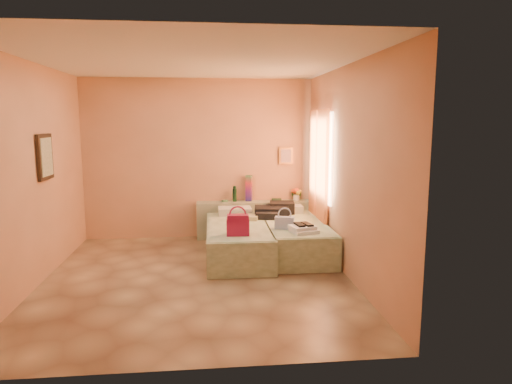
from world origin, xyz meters
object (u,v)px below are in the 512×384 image
Objects in this scene: magenta_handbag at (238,225)px; blue_handbag at (285,223)px; green_book at (277,199)px; headboard_ledge at (255,219)px; water_bottle at (235,194)px; flower_vase at (296,193)px; bed_left at (238,241)px; towel_stack at (304,229)px; bed_right at (294,238)px.

blue_handbag is at bearing 24.14° from magenta_handbag.
green_book is 0.63× the size of blue_handbag.
green_book is (0.41, 0.08, 0.34)m from headboard_ledge.
flower_vase is (1.12, 0.01, -0.00)m from water_bottle.
green_book is 0.38m from flower_vase.
bed_left is 1.32m from water_bottle.
bed_left is at bearing 171.51° from blue_handbag.
magenta_handbag is at bearing -105.33° from green_book.
headboard_ledge is 1.54m from blue_handbag.
headboard_ledge reaches higher than bed_left.
towel_stack is (0.90, -0.58, 0.30)m from bed_left.
blue_handbag is at bearing -118.41° from bed_right.
bed_right is 11.44× the size of green_book.
flower_vase is 0.75× the size of towel_stack.
water_bottle is 1.67m from blue_handbag.
headboard_ledge is 1.02× the size of bed_left.
headboard_ledge is at bearing -6.57° from water_bottle.
headboard_ledge is 7.33× the size of blue_handbag.
towel_stack is (0.24, -0.26, -0.04)m from blue_handbag.
green_book and blue_handbag have the same top height.
green_book is 2.04m from magenta_handbag.
blue_handbag is at bearing -107.05° from flower_vase.
bed_left is 0.73m from magenta_handbag.
flower_vase is 0.84× the size of magenta_handbag.
headboard_ledge is 7.76× the size of water_bottle.
green_book is at bearing 10.95° from headboard_ledge.
flower_vase is at bearing 58.79° from magenta_handbag.
flower_vase is at bearing 90.12° from blue_handbag.
headboard_ledge is 1.85m from towel_stack.
magenta_handbag is (-1.18, -1.84, -0.13)m from flower_vase.
blue_handbag is at bearing -85.78° from green_book.
blue_handbag is (0.64, -1.53, -0.19)m from water_bottle.
headboard_ledge is 1.23m from bed_left.
green_book is at bearing 67.68° from magenta_handbag.
bed_right is at bearing -51.56° from water_bottle.
flower_vase is at bearing 3.90° from headboard_ledge.
flower_vase reaches higher than bed_right.
bed_right is 1.22m from green_book.
towel_stack is at bearing -63.94° from water_bottle.
towel_stack is at bearing -77.83° from green_book.
bed_right is at bearing -75.67° from green_book.
headboard_ledge is 0.58m from water_bottle.
green_book is at bearing 58.17° from bed_left.
water_bottle reaches higher than green_book.
flower_vase is at bearing 82.49° from towel_stack.
green_book is (0.76, 0.04, -0.12)m from water_bottle.
bed_left is 7.65× the size of flower_vase.
flower_vase is at bearing 4.17° from green_book.
flower_vase is 1.63m from blue_handbag.
bed_right is 1.26m from flower_vase.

